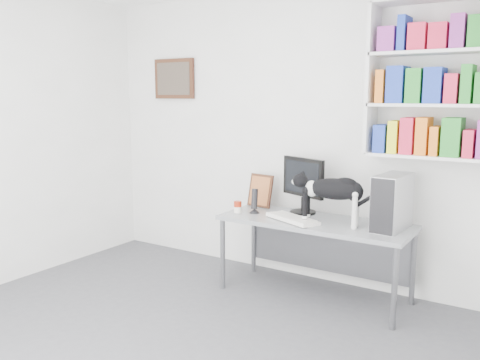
# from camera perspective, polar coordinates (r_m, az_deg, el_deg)

# --- Properties ---
(room) EXTENTS (4.01, 4.01, 2.70)m
(room) POSITION_cam_1_polar(r_m,az_deg,el_deg) (3.26, -11.87, 2.68)
(room) COLOR #525257
(room) RESTS_ON ground
(bookshelf) EXTENTS (1.03, 0.28, 1.24)m
(bookshelf) POSITION_cam_1_polar(r_m,az_deg,el_deg) (4.25, 21.15, 10.55)
(bookshelf) COLOR silver
(bookshelf) RESTS_ON room
(wall_art) EXTENTS (0.52, 0.04, 0.42)m
(wall_art) POSITION_cam_1_polar(r_m,az_deg,el_deg) (5.57, -7.40, 11.21)
(wall_art) COLOR #4D2D18
(wall_art) RESTS_ON room
(desk) EXTENTS (1.63, 0.63, 0.68)m
(desk) POSITION_cam_1_polar(r_m,az_deg,el_deg) (4.46, 8.30, -8.72)
(desk) COLOR gray
(desk) RESTS_ON room
(monitor) EXTENTS (0.53, 0.39, 0.51)m
(monitor) POSITION_cam_1_polar(r_m,az_deg,el_deg) (4.56, 7.14, -0.58)
(monitor) COLOR black
(monitor) RESTS_ON desk
(keyboard) EXTENTS (0.53, 0.37, 0.04)m
(keyboard) POSITION_cam_1_polar(r_m,az_deg,el_deg) (4.32, 5.92, -4.34)
(keyboard) COLOR white
(keyboard) RESTS_ON desk
(pc_tower) EXTENTS (0.23, 0.45, 0.44)m
(pc_tower) POSITION_cam_1_polar(r_m,az_deg,el_deg) (4.17, 16.73, -2.38)
(pc_tower) COLOR #A7A7AB
(pc_tower) RESTS_ON desk
(speaker) EXTENTS (0.12, 0.12, 0.23)m
(speaker) POSITION_cam_1_polar(r_m,az_deg,el_deg) (4.56, 1.64, -2.31)
(speaker) COLOR black
(speaker) RESTS_ON desk
(leaning_print) EXTENTS (0.27, 0.14, 0.32)m
(leaning_print) POSITION_cam_1_polar(r_m,az_deg,el_deg) (4.82, 2.31, -1.13)
(leaning_print) COLOR #4D2D18
(leaning_print) RESTS_ON desk
(soup_can) EXTENTS (0.09, 0.09, 0.10)m
(soup_can) POSITION_cam_1_polar(r_m,az_deg,el_deg) (4.59, -0.26, -3.04)
(soup_can) COLOR #9F230D
(soup_can) RESTS_ON desk
(cat) EXTENTS (0.68, 0.27, 0.41)m
(cat) POSITION_cam_1_polar(r_m,az_deg,el_deg) (4.18, 10.36, -2.32)
(cat) COLOR black
(cat) RESTS_ON desk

